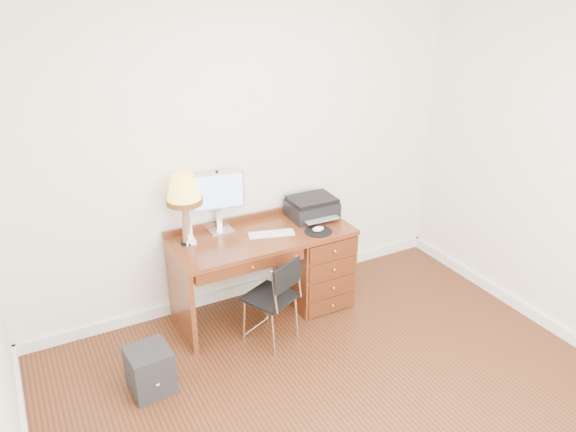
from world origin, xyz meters
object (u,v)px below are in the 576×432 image
monitor (218,195)px  chair (273,294)px  desk (296,261)px  printer (312,207)px  phone (190,238)px  leg_lamp (184,194)px  equipment_box (150,370)px

monitor → chair: bearing=-67.4°
desk → printer: bearing=26.6°
monitor → printer: (0.82, -0.13, -0.23)m
desk → phone: phone is taller
desk → monitor: size_ratio=2.96×
monitor → leg_lamp: leg_lamp is taller
monitor → phone: monitor is taller
phone → printer: bearing=4.3°
desk → monitor: 0.92m
monitor → phone: size_ratio=2.94×
printer → leg_lamp: (-1.13, 0.02, 0.34)m
printer → chair: size_ratio=0.56×
printer → chair: bearing=-138.4°
leg_lamp → phone: leg_lamp is taller
equipment_box → chair: bearing=-0.1°
phone → equipment_box: bearing=-127.1°
chair → equipment_box: chair is taller
printer → leg_lamp: 1.18m
equipment_box → leg_lamp: bearing=45.5°
desk → equipment_box: size_ratio=4.42×
monitor → chair: (0.16, -0.68, -0.62)m
monitor → phone: 0.42m
desk → printer: (0.21, 0.11, 0.43)m
leg_lamp → equipment_box: (-0.54, -0.66, -1.01)m
phone → chair: size_ratio=0.23×
desk → chair: size_ratio=2.01×
desk → chair: (-0.45, -0.45, 0.04)m
monitor → chair: size_ratio=0.68×
printer → equipment_box: bearing=-157.7°
phone → chair: (0.46, -0.55, -0.35)m
printer → equipment_box: 1.92m
desk → leg_lamp: (-0.92, 0.13, 0.76)m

